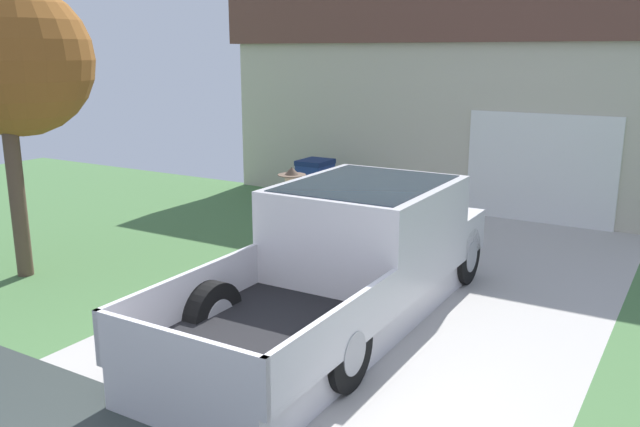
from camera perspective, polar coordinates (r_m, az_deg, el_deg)
The scene contains 6 objects.
pickup_truck at distance 8.31m, azimuth 3.20°, elevation -3.60°, with size 2.09×5.58×1.62m.
person_with_hat at distance 9.76m, azimuth -2.42°, elevation -0.06°, with size 0.49×0.41×1.60m.
handbag at distance 9.74m, azimuth -3.63°, elevation -4.69°, with size 0.34×0.20×0.44m.
house_with_garage at distance 16.53m, azimuth 15.04°, elevation 10.06°, with size 11.10×6.28×4.47m.
front_yard_tree at distance 10.43m, azimuth -25.23°, elevation 12.04°, with size 2.17×2.21×4.20m.
wheeled_trash_bin at distance 13.89m, azimuth -0.42°, elevation 2.77°, with size 0.60×0.72×1.03m.
Camera 1 is at (3.35, -4.01, 3.23)m, focal length 36.90 mm.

